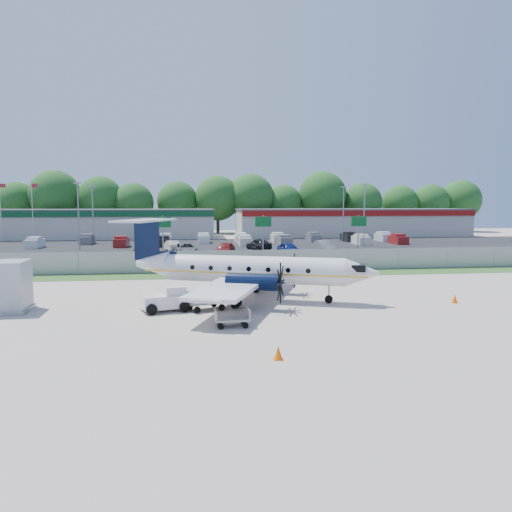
{
  "coord_description": "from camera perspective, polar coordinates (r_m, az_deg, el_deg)",
  "views": [
    {
      "loc": [
        -4.93,
        -31.91,
        6.38
      ],
      "look_at": [
        0.0,
        6.0,
        2.3
      ],
      "focal_mm": 35.0,
      "sensor_mm": 36.0,
      "label": 1
    }
  ],
  "objects": [
    {
      "name": "baggage_cart_far",
      "position": [
        26.0,
        -2.76,
        -7.13
      ],
      "size": [
        1.83,
        1.15,
        0.94
      ],
      "color": "gray",
      "rests_on": "ground"
    },
    {
      "name": "building_east",
      "position": [
        98.93,
        10.84,
        3.81
      ],
      "size": [
        44.4,
        12.4,
        5.24
      ],
      "color": "beige",
      "rests_on": "ground"
    },
    {
      "name": "building_west",
      "position": [
        95.88,
        -18.91,
        3.52
      ],
      "size": [
        46.4,
        12.4,
        5.24
      ],
      "color": "beige",
      "rests_on": "ground"
    },
    {
      "name": "road_car_west",
      "position": [
        50.19,
        -19.83,
        -1.57
      ],
      "size": [
        5.3,
        2.54,
        1.67
      ],
      "primitive_type": "imported",
      "rotation": [
        0.0,
        0.0,
        1.41
      ],
      "color": "silver",
      "rests_on": "ground"
    },
    {
      "name": "light_pole_ne",
      "position": [
        74.23,
        12.27,
        5.07
      ],
      "size": [
        0.9,
        0.35,
        9.09
      ],
      "color": "gray",
      "rests_on": "ground"
    },
    {
      "name": "road_car_mid",
      "position": [
        55.3,
        10.33,
        -0.63
      ],
      "size": [
        4.88,
        2.81,
        1.33
      ],
      "primitive_type": "imported",
      "rotation": [
        0.0,
        0.0,
        -1.35
      ],
      "color": "black",
      "rests_on": "ground"
    },
    {
      "name": "parked_car_c",
      "position": [
        61.16,
        -3.51,
        0.09
      ],
      "size": [
        3.05,
        5.05,
        1.61
      ],
      "primitive_type": "imported",
      "rotation": [
        0.0,
        0.0,
        -0.26
      ],
      "color": "maroon",
      "rests_on": "ground"
    },
    {
      "name": "sign_mid",
      "position": [
        55.46,
        0.82,
        3.23
      ],
      "size": [
        1.8,
        0.26,
        5.0
      ],
      "color": "gray",
      "rests_on": "ground"
    },
    {
      "name": "baggage_cart_near",
      "position": [
        30.06,
        -5.77,
        -5.14
      ],
      "size": [
        2.53,
        2.0,
        1.16
      ],
      "color": "gray",
      "rests_on": "ground"
    },
    {
      "name": "cone_port_wing",
      "position": [
        20.76,
        2.55,
        -11.03
      ],
      "size": [
        0.4,
        0.4,
        0.57
      ],
      "color": "#F45E07",
      "rests_on": "ground"
    },
    {
      "name": "parked_car_f",
      "position": [
        67.57,
        -9.59,
        0.59
      ],
      "size": [
        2.64,
        4.42,
        1.38
      ],
      "primitive_type": "imported",
      "rotation": [
        0.0,
        0.0,
        3.45
      ],
      "color": "beige",
      "rests_on": "ground"
    },
    {
      "name": "parked_car_b",
      "position": [
        61.23,
        -8.01,
        0.05
      ],
      "size": [
        3.49,
        5.91,
        1.54
      ],
      "primitive_type": "imported",
      "rotation": [
        0.0,
        0.0,
        0.18
      ],
      "color": "#595B5E",
      "rests_on": "ground"
    },
    {
      "name": "flagpole_west",
      "position": [
        92.28,
        -27.14,
        4.97
      ],
      "size": [
        1.06,
        0.12,
        10.0
      ],
      "color": "silver",
      "rests_on": "ground"
    },
    {
      "name": "light_pole_sw",
      "position": [
        81.33,
        -18.16,
        4.98
      ],
      "size": [
        0.9,
        0.35,
        9.09
      ],
      "color": "gray",
      "rests_on": "ground"
    },
    {
      "name": "tree_line",
      "position": [
        106.22,
        -4.74,
        2.63
      ],
      "size": [
        112.0,
        6.0,
        14.0
      ],
      "primitive_type": null,
      "color": "#1B5017",
      "rests_on": "ground"
    },
    {
      "name": "parking_lot",
      "position": [
        72.36,
        -3.47,
        1.03
      ],
      "size": [
        170.0,
        32.0,
        0.02
      ],
      "primitive_type": "cube",
      "color": "black",
      "rests_on": "ground"
    },
    {
      "name": "sign_left",
      "position": [
        54.97,
        -10.62,
        3.1
      ],
      "size": [
        1.8,
        0.26,
        5.0
      ],
      "color": "gray",
      "rests_on": "ground"
    },
    {
      "name": "service_container",
      "position": [
        32.87,
        -26.77,
        -3.29
      ],
      "size": [
        2.78,
        2.78,
        2.99
      ],
      "color": "#ADAEB4",
      "rests_on": "ground"
    },
    {
      "name": "parked_car_d",
      "position": [
        61.77,
        3.75,
        0.15
      ],
      "size": [
        2.54,
        4.71,
        1.52
      ],
      "primitive_type": "imported",
      "rotation": [
        0.0,
        0.0,
        0.17
      ],
      "color": "navy",
      "rests_on": "ground"
    },
    {
      "name": "pushback_tug",
      "position": [
        30.16,
        -10.15,
        -4.86
      ],
      "size": [
        3.05,
        2.58,
        1.46
      ],
      "color": "silver",
      "rests_on": "ground"
    },
    {
      "name": "cone_starboard_wing",
      "position": [
        39.94,
        -5.08,
        -2.8
      ],
      "size": [
        0.33,
        0.33,
        0.47
      ],
      "color": "#F45E07",
      "rests_on": "ground"
    },
    {
      "name": "sign_right",
      "position": [
        58.06,
        11.65,
        3.23
      ],
      "size": [
        1.8,
        0.26,
        5.0
      ],
      "color": "gray",
      "rests_on": "ground"
    },
    {
      "name": "perimeter_fence",
      "position": [
        46.49,
        -1.27,
        -0.55
      ],
      "size": [
        120.0,
        0.06,
        1.99
      ],
      "color": "gray",
      "rests_on": "ground"
    },
    {
      "name": "cone_nose",
      "position": [
        34.49,
        21.75,
        -4.56
      ],
      "size": [
        0.39,
        0.39,
        0.56
      ],
      "color": "#F45E07",
      "rests_on": "ground"
    },
    {
      "name": "grass_verge",
      "position": [
        44.64,
        -0.99,
        -2.11
      ],
      "size": [
        170.0,
        4.0,
        0.02
      ],
      "primitive_type": "cube",
      "color": "#2D561E",
      "rests_on": "ground"
    },
    {
      "name": "access_road",
      "position": [
        51.54,
        -1.86,
        -1.01
      ],
      "size": [
        170.0,
        8.0,
        0.02
      ],
      "primitive_type": "cube",
      "color": "black",
      "rests_on": "ground"
    },
    {
      "name": "aircraft",
      "position": [
        32.8,
        -0.86,
        -1.54
      ],
      "size": [
        17.04,
        16.59,
        5.25
      ],
      "color": "silver",
      "rests_on": "ground"
    },
    {
      "name": "parked_car_g",
      "position": [
        67.96,
        0.32,
        0.71
      ],
      "size": [
        3.49,
        4.9,
        1.55
      ],
      "primitive_type": "imported",
      "rotation": [
        0.0,
        0.0,
        3.55
      ],
      "color": "black",
      "rests_on": "ground"
    },
    {
      "name": "light_pole_nw",
      "position": [
        71.53,
        -19.64,
        4.82
      ],
      "size": [
        0.9,
        0.35,
        9.09
      ],
      "color": "gray",
      "rests_on": "ground"
    },
    {
      "name": "far_parking_rows",
      "position": [
        77.33,
        -3.73,
        1.35
      ],
      "size": [
        56.0,
        10.0,
        1.6
      ],
      "primitive_type": null,
      "color": "gray",
      "rests_on": "ground"
    },
    {
      "name": "ground",
      "position": [
        32.91,
        1.35,
        -5.09
      ],
      "size": [
        170.0,
        170.0,
        0.0
      ],
      "primitive_type": "plane",
      "color": "#B7A99B",
      "rests_on": "ground"
    },
    {
      "name": "parked_car_a",
      "position": [
        60.76,
        -12.82,
        -0.09
      ],
      "size": [
        3.16,
        5.06,
        1.37
      ],
      "primitive_type": "imported",
      "rotation": [
        0.0,
        0.0,
        -0.28
      ],
      "color": "maroon",
      "rests_on": "ground"
    },
    {
      "name": "flagpole_east",
      "position": [
        90.72,
        -24.16,
        5.1
      ],
      "size": [
        1.06,
        0.12,
        10.0
      ],
      "color": "silver",
      "rests_on": "ground"
    },
    {
      "name": "light_pole_se",
      "position": [
        83.72,
        9.96,
        5.22
      ],
      "size": [
        0.9,
        0.35,
        9.09
      ],
      "color": "gray",
      "rests_on": "ground"
    },
    {
      "name": "parked_car_e",
      "position": [
        63.76,
        7.85,
        0.29
      ],
      "size": [
        1.96,
        5.04,
        1.64
      ],
      "primitive_type": "imported",
      "rotation": [
        0.0,
        0.0,
        0.05
      ],
      "color": "#595B5E",
      "rests_on": "ground"
    }
  ]
}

